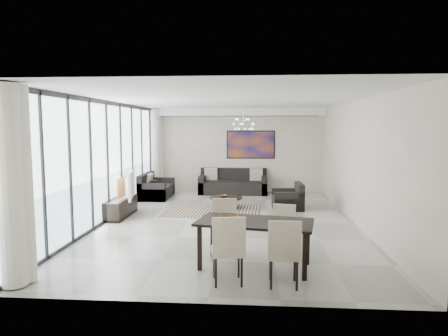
# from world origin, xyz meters

# --- Properties ---
(room_shell) EXTENTS (6.00, 9.00, 2.90)m
(room_shell) POSITION_xyz_m (0.46, 0.00, 1.45)
(room_shell) COLOR #A8A39B
(room_shell) RESTS_ON ground
(window_wall) EXTENTS (0.37, 8.95, 2.90)m
(window_wall) POSITION_xyz_m (-2.86, 0.00, 1.47)
(window_wall) COLOR white
(window_wall) RESTS_ON floor
(soffit) EXTENTS (5.98, 0.40, 0.26)m
(soffit) POSITION_xyz_m (0.00, 4.30, 2.77)
(soffit) COLOR white
(soffit) RESTS_ON room_shell
(painting) EXTENTS (1.68, 0.04, 0.98)m
(painting) POSITION_xyz_m (0.50, 4.47, 1.65)
(painting) COLOR #AA4817
(painting) RESTS_ON room_shell
(chandelier) EXTENTS (0.66, 0.66, 0.71)m
(chandelier) POSITION_xyz_m (0.30, 2.50, 2.35)
(chandelier) COLOR silver
(chandelier) RESTS_ON room_shell
(rug) EXTENTS (2.63, 2.08, 0.01)m
(rug) POSITION_xyz_m (-0.47, 1.24, 0.01)
(rug) COLOR black
(rug) RESTS_ON floor
(coffee_table) EXTENTS (0.90, 0.90, 0.32)m
(coffee_table) POSITION_xyz_m (-0.16, 1.54, 0.18)
(coffee_table) COLOR black
(coffee_table) RESTS_ON floor
(bowl_coffee) EXTENTS (0.23, 0.23, 0.07)m
(bowl_coffee) POSITION_xyz_m (-0.23, 1.48, 0.35)
(bowl_coffee) COLOR brown
(bowl_coffee) RESTS_ON coffee_table
(sofa_main) EXTENTS (2.30, 0.94, 0.84)m
(sofa_main) POSITION_xyz_m (-0.09, 4.07, 0.28)
(sofa_main) COLOR black
(sofa_main) RESTS_ON floor
(loveseat) EXTENTS (0.87, 1.55, 0.77)m
(loveseat) POSITION_xyz_m (-2.55, 3.05, 0.26)
(loveseat) COLOR black
(loveseat) RESTS_ON floor
(armchair) EXTENTS (0.85, 0.89, 0.72)m
(armchair) POSITION_xyz_m (1.59, 1.59, 0.25)
(armchair) COLOR black
(armchair) RESTS_ON floor
(side_table) EXTENTS (0.40, 0.40, 0.55)m
(side_table) POSITION_xyz_m (-2.65, 3.04, 0.37)
(side_table) COLOR black
(side_table) RESTS_ON floor
(tv_console) EXTENTS (0.42, 1.49, 0.47)m
(tv_console) POSITION_xyz_m (-2.76, 0.34, 0.23)
(tv_console) COLOR black
(tv_console) RESTS_ON floor
(television) EXTENTS (0.39, 1.17, 0.67)m
(television) POSITION_xyz_m (-2.60, 0.34, 0.80)
(television) COLOR gray
(television) RESTS_ON tv_console
(dining_table) EXTENTS (1.98, 1.25, 0.77)m
(dining_table) POSITION_xyz_m (0.62, -3.10, 0.68)
(dining_table) COLOR black
(dining_table) RESTS_ON floor
(dining_chair_sw) EXTENTS (0.54, 0.54, 1.02)m
(dining_chair_sw) POSITION_xyz_m (0.24, -3.87, 0.59)
(dining_chair_sw) COLOR beige
(dining_chair_sw) RESTS_ON floor
(dining_chair_se) EXTENTS (0.46, 0.46, 1.00)m
(dining_chair_se) POSITION_xyz_m (1.03, -3.91, 0.57)
(dining_chair_se) COLOR beige
(dining_chair_se) RESTS_ON floor
(dining_chair_nw) EXTENTS (0.50, 0.50, 0.98)m
(dining_chair_nw) POSITION_xyz_m (0.08, -2.38, 0.56)
(dining_chair_nw) COLOR beige
(dining_chair_nw) RESTS_ON floor
(dining_chair_ne) EXTENTS (0.48, 0.48, 0.88)m
(dining_chair_ne) POSITION_xyz_m (1.14, -2.34, 0.50)
(dining_chair_ne) COLOR beige
(dining_chair_ne) RESTS_ON floor
(bowl_dining) EXTENTS (0.37, 0.37, 0.08)m
(bowl_dining) POSITION_xyz_m (0.19, -3.17, 0.81)
(bowl_dining) COLOR brown
(bowl_dining) RESTS_ON dining_table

